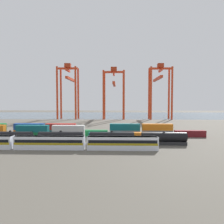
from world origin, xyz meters
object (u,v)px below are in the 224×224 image
(shipping_container_21, at_px, (190,134))
(gantry_crane_west, at_px, (69,85))
(passenger_train, at_px, (50,142))
(shipping_container_17, at_px, (125,133))
(shipping_container_16, at_px, (93,133))
(freight_tank_row, at_px, (61,138))
(gantry_crane_east, at_px, (160,85))
(shipping_container_12, at_px, (29,133))
(gantry_crane_central, at_px, (114,88))

(shipping_container_21, bearing_deg, gantry_crane_west, 127.97)
(passenger_train, distance_m, shipping_container_17, 32.77)
(shipping_container_17, bearing_deg, shipping_container_21, 0.00)
(passenger_train, xyz_separation_m, shipping_container_16, (9.94, 23.34, -0.84))
(shipping_container_17, height_order, shipping_container_21, same)
(freight_tank_row, relative_size, gantry_crane_east, 1.86)
(passenger_train, height_order, shipping_container_12, passenger_train)
(gantry_crane_east, bearing_deg, shipping_container_12, -127.97)
(passenger_train, height_order, shipping_container_16, passenger_train)
(gantry_crane_east, bearing_deg, shipping_container_17, -109.05)
(gantry_crane_east, bearing_deg, shipping_container_16, -116.12)
(passenger_train, xyz_separation_m, gantry_crane_west, (-20.89, 112.96, 25.41))
(shipping_container_12, xyz_separation_m, shipping_container_21, (65.21, 0.00, 0.00))
(shipping_container_17, bearing_deg, gantry_crane_east, 70.95)
(gantry_crane_west, bearing_deg, shipping_container_21, -52.03)
(shipping_container_16, distance_m, gantry_crane_central, 93.23)
(shipping_container_12, bearing_deg, gantry_crane_central, 69.98)
(gantry_crane_west, bearing_deg, gantry_crane_east, 0.21)
(shipping_container_12, height_order, gantry_crane_west, gantry_crane_west)
(shipping_container_12, xyz_separation_m, gantry_crane_west, (-4.74, 89.62, 26.25))
(shipping_container_12, bearing_deg, shipping_container_16, 0.00)
(shipping_container_16, distance_m, gantry_crane_east, 103.51)
(gantry_crane_east, bearing_deg, passenger_train, -115.50)
(gantry_crane_central, bearing_deg, passenger_train, -98.33)
(passenger_train, xyz_separation_m, gantry_crane_east, (54.02, 113.23, 25.46))
(shipping_container_12, relative_size, shipping_container_16, 1.00)
(shipping_container_16, bearing_deg, shipping_container_21, 0.00)
(shipping_container_21, relative_size, gantry_crane_east, 0.27)
(shipping_container_17, distance_m, gantry_crane_east, 98.67)
(gantry_crane_west, bearing_deg, passenger_train, -79.52)
(gantry_crane_west, distance_m, gantry_crane_central, 37.51)
(freight_tank_row, bearing_deg, gantry_crane_central, 81.69)
(gantry_crane_central, bearing_deg, gantry_crane_west, -179.73)
(freight_tank_row, distance_m, gantry_crane_central, 109.13)
(shipping_container_16, distance_m, shipping_container_21, 39.13)
(shipping_container_17, bearing_deg, gantry_crane_central, 94.09)
(gantry_crane_central, distance_m, gantry_crane_east, 37.51)
(freight_tank_row, bearing_deg, shipping_container_17, 35.72)
(shipping_container_12, distance_m, gantry_crane_central, 98.58)
(passenger_train, bearing_deg, shipping_container_12, 124.68)
(passenger_train, xyz_separation_m, freight_tank_row, (1.16, 7.65, -0.02))
(passenger_train, relative_size, gantry_crane_west, 1.42)
(shipping_container_16, xyz_separation_m, gantry_crane_west, (-30.83, 89.62, 26.25))
(shipping_container_17, relative_size, shipping_container_21, 1.00)
(shipping_container_17, height_order, gantry_crane_west, gantry_crane_west)
(passenger_train, relative_size, freight_tank_row, 0.77)
(freight_tank_row, xyz_separation_m, shipping_container_17, (21.82, 15.69, -0.83))
(shipping_container_12, height_order, gantry_crane_central, gantry_crane_central)
(gantry_crane_west, bearing_deg, shipping_container_16, -71.02)
(shipping_container_12, xyz_separation_m, shipping_container_17, (39.13, 0.00, 0.00))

